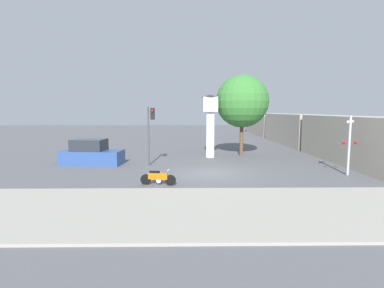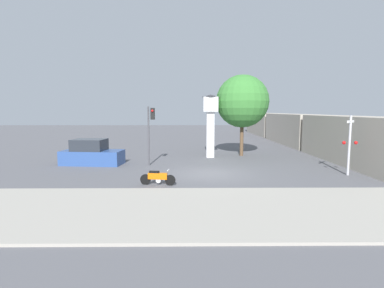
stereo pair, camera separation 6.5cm
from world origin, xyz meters
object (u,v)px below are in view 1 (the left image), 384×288
at_px(motorcycle, 158,178).
at_px(traffic_light, 151,125).
at_px(clock_tower, 210,116).
at_px(railroad_crossing_signal, 349,143).
at_px(street_tree, 242,101).
at_px(parked_car, 91,154).
at_px(freight_train, 291,129).

bearing_deg(motorcycle, traffic_light, 108.42).
bearing_deg(clock_tower, traffic_light, -140.02).
relative_size(railroad_crossing_signal, street_tree, 0.52).
relative_size(traffic_light, parked_car, 0.93).
height_order(clock_tower, freight_train, clock_tower).
distance_m(railroad_crossing_signal, parked_car, 16.75).
height_order(freight_train, traffic_light, traffic_light).
xyz_separation_m(motorcycle, parked_car, (-5.28, 5.95, 0.36)).
bearing_deg(motorcycle, railroad_crossing_signal, 19.41).
relative_size(street_tree, parked_car, 1.55).
distance_m(motorcycle, railroad_crossing_signal, 11.34).
bearing_deg(street_tree, clock_tower, -165.00).
xyz_separation_m(clock_tower, traffic_light, (-4.38, -3.67, -0.56)).
distance_m(clock_tower, traffic_light, 5.74).
bearing_deg(parked_car, freight_train, 41.33).
xyz_separation_m(freight_train, traffic_light, (-14.48, -13.65, 1.11)).
bearing_deg(motorcycle, freight_train, 62.93).
distance_m(clock_tower, parked_car, 9.59).
relative_size(motorcycle, railroad_crossing_signal, 0.52).
xyz_separation_m(motorcycle, street_tree, (6.05, 9.95, 4.17)).
height_order(clock_tower, railroad_crossing_signal, clock_tower).
relative_size(traffic_light, railroad_crossing_signal, 1.16).
bearing_deg(street_tree, motorcycle, -121.30).
height_order(freight_train, street_tree, street_tree).
xyz_separation_m(street_tree, parked_car, (-11.33, -4.00, -3.81)).
xyz_separation_m(freight_train, railroad_crossing_signal, (-2.44, -16.97, 0.23)).
height_order(clock_tower, street_tree, street_tree).
xyz_separation_m(motorcycle, clock_tower, (3.35, 9.23, 2.98)).
bearing_deg(traffic_light, motorcycle, -79.51).
bearing_deg(traffic_light, freight_train, 43.31).
relative_size(motorcycle, traffic_light, 0.45).
bearing_deg(clock_tower, street_tree, 15.00).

